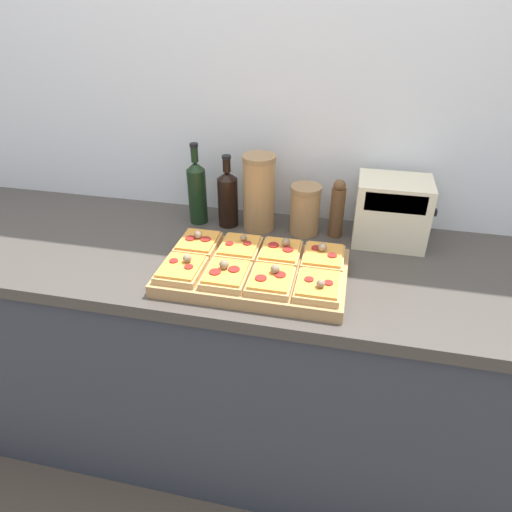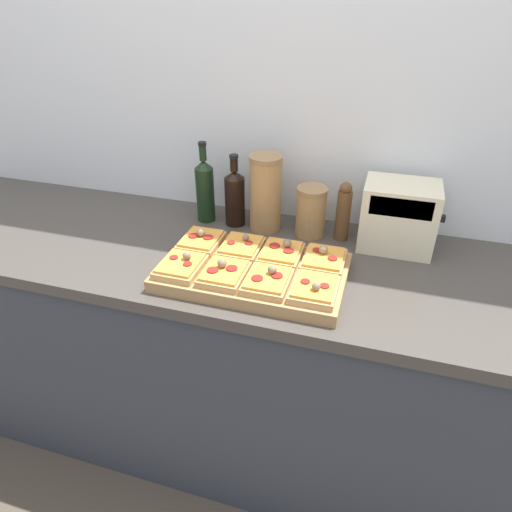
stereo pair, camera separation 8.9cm
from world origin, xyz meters
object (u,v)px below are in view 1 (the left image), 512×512
at_px(wine_bottle, 228,197).
at_px(grain_jar_short, 305,210).
at_px(grain_jar_tall, 259,193).
at_px(pepper_mill, 337,209).
at_px(olive_oil_bottle, 197,191).
at_px(toaster_oven, 391,211).
at_px(cutting_board, 254,272).

relative_size(wine_bottle, grain_jar_short, 1.49).
relative_size(grain_jar_tall, grain_jar_short, 1.54).
distance_m(grain_jar_tall, grain_jar_short, 0.17).
distance_m(grain_jar_short, pepper_mill, 0.11).
distance_m(olive_oil_bottle, grain_jar_tall, 0.23).
xyz_separation_m(grain_jar_tall, grain_jar_short, (0.16, 0.00, -0.05)).
bearing_deg(toaster_oven, grain_jar_tall, 179.89).
relative_size(pepper_mill, toaster_oven, 0.80).
relative_size(olive_oil_bottle, grain_jar_tall, 1.09).
height_order(olive_oil_bottle, toaster_oven, olive_oil_bottle).
bearing_deg(pepper_mill, toaster_oven, -0.27).
bearing_deg(wine_bottle, cutting_board, -62.56).
bearing_deg(olive_oil_bottle, grain_jar_tall, 0.00).
bearing_deg(wine_bottle, grain_jar_short, 0.00).
height_order(olive_oil_bottle, wine_bottle, olive_oil_bottle).
height_order(cutting_board, toaster_oven, toaster_oven).
bearing_deg(pepper_mill, wine_bottle, 180.00).
xyz_separation_m(olive_oil_bottle, toaster_oven, (0.68, -0.00, -0.01)).
distance_m(wine_bottle, pepper_mill, 0.39).
height_order(cutting_board, grain_jar_short, grain_jar_short).
xyz_separation_m(olive_oil_bottle, grain_jar_short, (0.39, 0.00, -0.03)).
bearing_deg(grain_jar_tall, pepper_mill, 0.00).
height_order(grain_jar_short, toaster_oven, toaster_oven).
bearing_deg(grain_jar_short, pepper_mill, 0.00).
distance_m(grain_jar_tall, pepper_mill, 0.27).
xyz_separation_m(grain_jar_tall, pepper_mill, (0.27, 0.00, -0.03)).
xyz_separation_m(olive_oil_bottle, wine_bottle, (0.11, 0.00, -0.01)).
bearing_deg(cutting_board, wine_bottle, 117.44).
relative_size(olive_oil_bottle, grain_jar_short, 1.69).
relative_size(cutting_board, pepper_mill, 2.64).
distance_m(olive_oil_bottle, wine_bottle, 0.11).
distance_m(wine_bottle, toaster_oven, 0.56).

